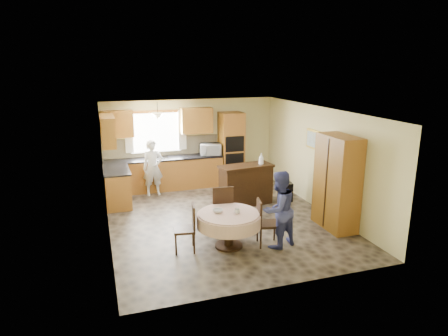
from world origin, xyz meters
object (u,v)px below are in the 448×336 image
at_px(chair_back, 222,207).
at_px(cupboard, 337,183).
at_px(oven_tower, 231,148).
at_px(dining_table, 229,220).
at_px(chair_left, 188,226).
at_px(chair_right, 264,220).
at_px(person_dining, 279,210).
at_px(person_sink, 153,168).
at_px(sideboard, 246,186).

bearing_deg(chair_back, cupboard, 176.65).
relative_size(oven_tower, dining_table, 1.71).
xyz_separation_m(dining_table, chair_left, (-0.78, 0.09, -0.04)).
bearing_deg(chair_right, person_dining, -109.18).
relative_size(chair_right, person_sink, 0.61).
xyz_separation_m(chair_back, chair_right, (0.61, -0.80, -0.06)).
bearing_deg(chair_left, oven_tower, 160.23).
height_order(cupboard, dining_table, cupboard).
distance_m(cupboard, dining_table, 2.57).
distance_m(sideboard, chair_right, 2.37).
bearing_deg(dining_table, chair_right, -11.06).
distance_m(chair_back, person_dining, 1.28).
distance_m(sideboard, person_dining, 2.49).
xyz_separation_m(dining_table, chair_right, (0.69, -0.13, -0.03)).
relative_size(cupboard, person_sink, 1.34).
distance_m(chair_right, person_sink, 4.13).
bearing_deg(cupboard, chair_left, -178.01).
height_order(dining_table, chair_back, chair_back).
bearing_deg(oven_tower, dining_table, -109.62).
bearing_deg(dining_table, chair_left, 173.29).
distance_m(sideboard, dining_table, 2.49).
height_order(dining_table, person_dining, person_dining).
height_order(cupboard, person_sink, cupboard).
bearing_deg(sideboard, chair_back, -133.82).
relative_size(sideboard, person_sink, 0.89).
distance_m(chair_left, person_dining, 1.76).
xyz_separation_m(oven_tower, chair_left, (-2.23, -3.97, -0.55)).
relative_size(sideboard, chair_left, 1.47).
bearing_deg(person_dining, chair_back, -67.33).
xyz_separation_m(sideboard, chair_right, (-0.50, -2.32, 0.03)).
xyz_separation_m(oven_tower, chair_back, (-1.37, -3.39, -0.48)).
relative_size(person_sink, person_dining, 1.00).
xyz_separation_m(sideboard, dining_table, (-1.19, -2.18, 0.06)).
xyz_separation_m(oven_tower, dining_table, (-1.45, -4.06, -0.51)).
distance_m(dining_table, chair_back, 0.67).
height_order(chair_left, chair_back, chair_back).
relative_size(oven_tower, person_sink, 1.39).
bearing_deg(cupboard, sideboard, 123.82).
height_order(sideboard, cupboard, cupboard).
xyz_separation_m(chair_right, person_dining, (0.23, -0.14, 0.25)).
relative_size(oven_tower, chair_back, 2.01).
relative_size(chair_left, person_sink, 0.60).
bearing_deg(cupboard, oven_tower, 105.53).
height_order(cupboard, chair_left, cupboard).
bearing_deg(cupboard, person_dining, -163.17).
relative_size(chair_back, person_dining, 0.69).
bearing_deg(cupboard, chair_right, -169.42).
xyz_separation_m(oven_tower, cupboard, (1.07, -3.85, -0.04)).
height_order(cupboard, chair_back, cupboard).
bearing_deg(sideboard, chair_right, -109.70).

